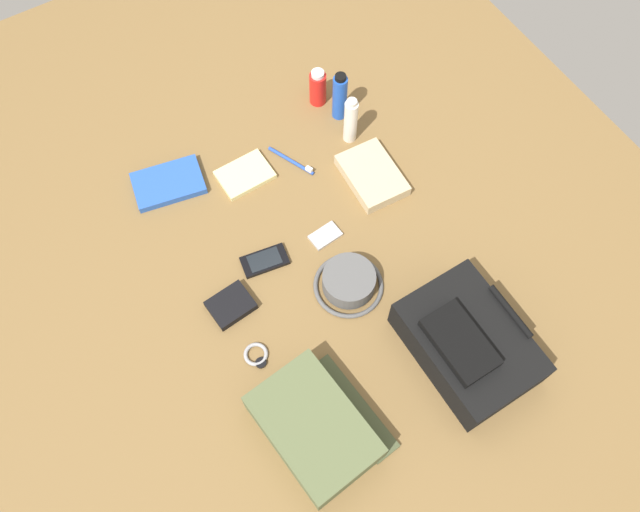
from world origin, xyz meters
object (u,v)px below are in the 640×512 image
sunscreen_spray (318,88)px  deodorant_spray (340,97)px  bucket_hat (349,282)px  paperback_novel (168,183)px  folded_towel (372,175)px  toothbrush (294,162)px  toiletry_pouch (315,427)px  wristwatch (257,355)px  cell_phone (265,261)px  notepad (245,175)px  media_player (325,236)px  toothpaste_tube (351,121)px  backpack (467,343)px  wallet (231,305)px

sunscreen_spray → deodorant_spray: deodorant_spray is taller
bucket_hat → paperback_novel: bucket_hat is taller
sunscreen_spray → folded_towel: size_ratio=0.63×
sunscreen_spray → toothbrush: bearing=-48.1°
toiletry_pouch → wristwatch: (-0.23, -0.03, -0.04)m
bucket_hat → cell_phone: size_ratio=1.40×
notepad → toothbrush: bearing=74.9°
wristwatch → folded_towel: size_ratio=0.36×
toiletry_pouch → deodorant_spray: bearing=144.4°
bucket_hat → media_player: bearing=170.8°
toiletry_pouch → media_player: 0.53m
toothpaste_tube → deodorant_spray: bearing=167.7°
sunscreen_spray → toothpaste_tube: toothpaste_tube is taller
sunscreen_spray → toothpaste_tube: 0.17m
cell_phone → folded_towel: size_ratio=0.67×
notepad → media_player: bearing=16.5°
deodorant_spray → folded_towel: size_ratio=0.85×
deodorant_spray → toothbrush: (0.08, -0.21, -0.08)m
paperback_novel → toothbrush: 0.37m
cell_phone → wristwatch: cell_phone is taller
backpack → cell_phone: size_ratio=2.55×
folded_towel → toothpaste_tube: bearing=171.2°
toothpaste_tube → cell_phone: (0.23, -0.42, -0.07)m
media_player → toothpaste_tube: bearing=136.1°
toothpaste_tube → toothbrush: toothpaste_tube is taller
toiletry_pouch → sunscreen_spray: sunscreen_spray is taller
bucket_hat → wristwatch: (0.04, -0.30, -0.02)m
toothbrush → notepad: toothbrush is taller
cell_phone → wallet: wallet is taller
deodorant_spray → notepad: size_ratio=1.14×
bucket_hat → folded_towel: 0.35m
toothpaste_tube → notepad: 0.34m
deodorant_spray → toothbrush: size_ratio=1.13×
sunscreen_spray → deodorant_spray: 0.09m
paperback_novel → backpack: bearing=26.7°
media_player → cell_phone: bearing=-96.3°
backpack → toiletry_pouch: backpack is taller
media_player → folded_towel: size_ratio=0.44×
backpack → notepad: size_ratio=2.26×
wristwatch → notepad: bearing=154.6°
media_player → toothbrush: bearing=169.0°
sunscreen_spray → wallet: size_ratio=1.14×
deodorant_spray → cell_phone: size_ratio=1.28×
folded_towel → notepad: bearing=-122.8°
sunscreen_spray → media_player: size_ratio=1.42×
wristwatch → bucket_hat: bearing=97.8°
wallet → toothbrush: bearing=124.6°
media_player → notepad: size_ratio=0.59×
cell_phone → media_player: cell_phone is taller
cell_phone → wallet: size_ratio=1.21×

